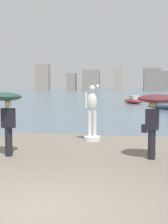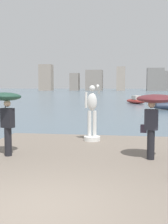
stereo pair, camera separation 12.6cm
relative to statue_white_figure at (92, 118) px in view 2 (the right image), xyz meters
The scene contains 7 objects.
ground_plane 33.59m from the statue_white_figure, 90.50° to the left, with size 400.00×400.00×0.00m, color slate.
pier 4.23m from the statue_white_figure, 94.10° to the right, with size 6.88×10.74×0.40m, color slate.
statue_white_figure is the anchor object (origin of this frame).
onlooker_left 3.70m from the statue_white_figure, 130.17° to the right, with size 1.26×1.26×1.97m.
onlooker_right 3.45m from the statue_white_figure, 50.89° to the right, with size 1.31×1.31×1.93m.
boat_near 31.09m from the statue_white_figure, 85.07° to the left, with size 3.41×4.88×1.15m.
distant_skyline 137.04m from the statue_white_figure, 89.97° to the left, with size 87.19×12.82×13.40m.
Camera 2 is at (1.60, -4.75, 2.57)m, focal length 46.29 mm.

